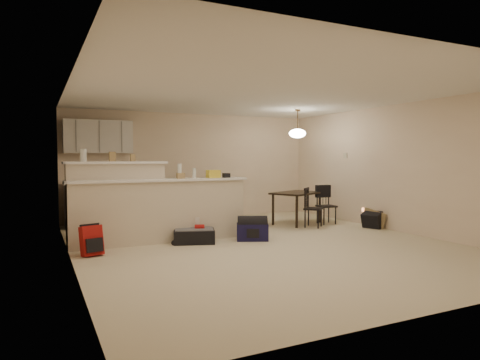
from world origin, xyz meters
TOP-DOWN VIEW (x-y plane):
  - room at (0.00, 0.00)m, footprint 7.00×7.02m
  - breakfast_bar at (-1.76, 0.98)m, footprint 3.08×0.58m
  - upper_cabinets at (-2.20, 3.32)m, footprint 1.40×0.34m
  - kitchen_counter at (-2.00, 3.19)m, footprint 1.80×0.60m
  - thermostat at (2.98, 1.55)m, footprint 0.02×0.12m
  - jar at (-2.72, 1.12)m, footprint 0.10×0.10m
  - cereal_box at (-2.26, 1.12)m, footprint 0.10×0.07m
  - small_box at (-1.93, 1.12)m, footprint 0.08×0.06m
  - bottle_a at (-1.17, 0.90)m, footprint 0.07×0.07m
  - bottle_b at (-0.90, 0.90)m, footprint 0.06×0.06m
  - bag_lump at (-0.54, 0.90)m, footprint 0.22×0.18m
  - pouch at (-0.28, 0.90)m, footprint 0.12×0.10m
  - extra_item_x at (-1.15, 0.90)m, footprint 0.13×0.10m
  - dining_table at (1.74, 1.64)m, footprint 1.33×1.15m
  - pendant_lamp at (1.74, 1.64)m, footprint 0.36×0.36m
  - dining_chair_near at (1.80, 1.11)m, footprint 0.50×0.50m
  - dining_chair_far at (2.32, 1.36)m, footprint 0.39×0.38m
  - suitcase at (-1.01, 0.61)m, footprint 0.79×0.63m
  - red_backpack at (-2.70, 0.38)m, footprint 0.33×0.25m
  - navy_duffel at (-0.01, 0.39)m, footprint 0.62×0.49m
  - black_daypack at (2.82, 0.46)m, footprint 0.38×0.44m
  - cardboard_sheet at (2.85, 0.46)m, footprint 0.17×0.47m

SIDE VIEW (x-z plane):
  - suitcase at x=-1.01m, z-range 0.00..0.23m
  - navy_duffel at x=-0.01m, z-range 0.00..0.30m
  - black_daypack at x=2.82m, z-range 0.00..0.33m
  - cardboard_sheet at x=2.85m, z-range 0.00..0.37m
  - red_backpack at x=-2.70m, z-range 0.00..0.44m
  - dining_chair_near at x=1.80m, z-range 0.00..0.82m
  - dining_chair_far at x=2.32m, z-range 0.00..0.83m
  - kitchen_counter at x=-2.00m, z-range 0.00..0.90m
  - breakfast_bar at x=-1.76m, z-range -0.09..1.30m
  - dining_table at x=1.74m, z-range 0.26..0.96m
  - pouch at x=-0.28m, z-range 1.09..1.17m
  - extra_item_x at x=-1.15m, z-range 1.09..1.19m
  - bag_lump at x=-0.54m, z-range 1.09..1.23m
  - bottle_b at x=-0.90m, z-range 1.09..1.27m
  - bottle_a at x=-1.17m, z-range 1.09..1.35m
  - room at x=0.00m, z-range 0.00..2.50m
  - small_box at x=-1.93m, z-range 1.39..1.51m
  - cereal_box at x=-2.26m, z-range 1.39..1.55m
  - jar at x=-2.72m, z-range 1.39..1.59m
  - thermostat at x=2.98m, z-range 1.44..1.56m
  - upper_cabinets at x=-2.20m, z-range 1.55..2.25m
  - pendant_lamp at x=1.74m, z-range 1.68..2.30m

